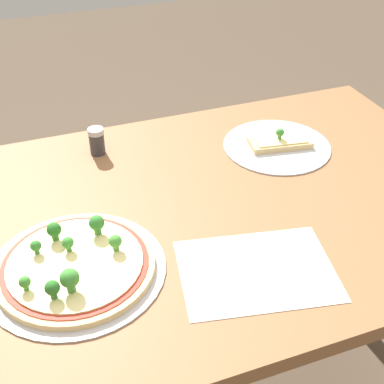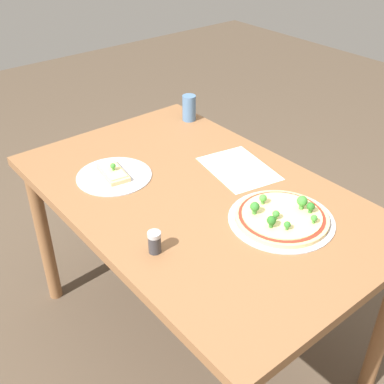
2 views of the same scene
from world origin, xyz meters
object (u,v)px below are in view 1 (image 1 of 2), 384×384
Objects in this scene: pizza_tray_whole at (75,266)px; pizza_tray_slice at (278,144)px; condiment_shaker at (97,141)px; dining_table at (201,237)px.

pizza_tray_slice is at bearing -154.36° from pizza_tray_whole.
pizza_tray_whole is 0.65m from pizza_tray_slice.
condiment_shaker reaches higher than pizza_tray_slice.
pizza_tray_whole reaches higher than dining_table.
dining_table is 0.37m from condiment_shaker.
pizza_tray_slice is 3.96× the size of condiment_shaker.
condiment_shaker is at bearing -107.78° from pizza_tray_whole.
pizza_tray_whole is 4.88× the size of condiment_shaker.
pizza_tray_whole is 0.44m from condiment_shaker.
pizza_tray_whole is at bearing 19.79° from dining_table.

